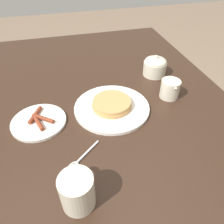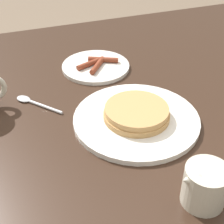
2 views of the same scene
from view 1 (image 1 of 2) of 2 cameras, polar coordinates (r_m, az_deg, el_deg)
name	(u,v)px [view 1 (image 1 of 2)]	position (r m, az deg, el deg)	size (l,w,h in m)	color
ground_plane	(103,213)	(1.42, -2.49, -24.92)	(8.00, 8.00, 0.00)	#7A6651
dining_table	(98,134)	(0.85, -3.76, -5.73)	(1.52, 1.05, 0.78)	#332116
pancake_plate	(112,106)	(0.79, -0.05, 1.52)	(0.27, 0.27, 0.04)	white
side_plate_bacon	(39,121)	(0.78, -18.58, -2.12)	(0.18, 0.18, 0.02)	silver
coffee_mug	(77,190)	(0.54, -9.13, -19.47)	(0.11, 0.08, 0.09)	beige
creamer_pitcher	(170,89)	(0.86, 14.93, 5.93)	(0.11, 0.07, 0.08)	beige
sugar_bowl	(155,66)	(0.99, 11.16, 11.70)	(0.10, 0.10, 0.09)	beige
spoon	(79,160)	(0.64, -8.57, -12.32)	(0.10, 0.11, 0.01)	silver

